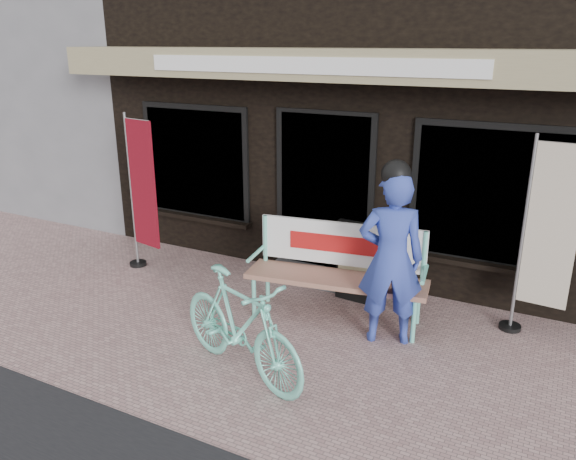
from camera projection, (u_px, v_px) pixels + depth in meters
The scene contains 9 objects.
ground at pixel (247, 341), 5.91m from camera, with size 70.00×70.00×0.00m, color tan.
storefront at pixel (400, 42), 9.13m from camera, with size 7.00×6.77×6.00m.
neighbor_left_near at pixel (55, 32), 13.19m from camera, with size 10.00×7.00×6.40m, color slate.
bench at pixel (338, 264), 6.25m from camera, with size 2.06×0.81×1.09m.
person at pixel (391, 256), 5.65m from camera, with size 0.78×0.65×1.93m.
bicycle at pixel (240, 326), 5.18m from camera, with size 0.48×1.69×1.02m, color #74E3C9.
nobori_red at pixel (141, 192), 7.44m from camera, with size 0.63×0.27×2.13m.
nobori_cream at pixel (546, 237), 5.70m from camera, with size 0.63×0.25×2.15m.
menu_stand at pixel (356, 261), 6.68m from camera, with size 0.50×0.15×1.00m.
Camera 1 is at (2.77, -4.45, 3.00)m, focal length 35.00 mm.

